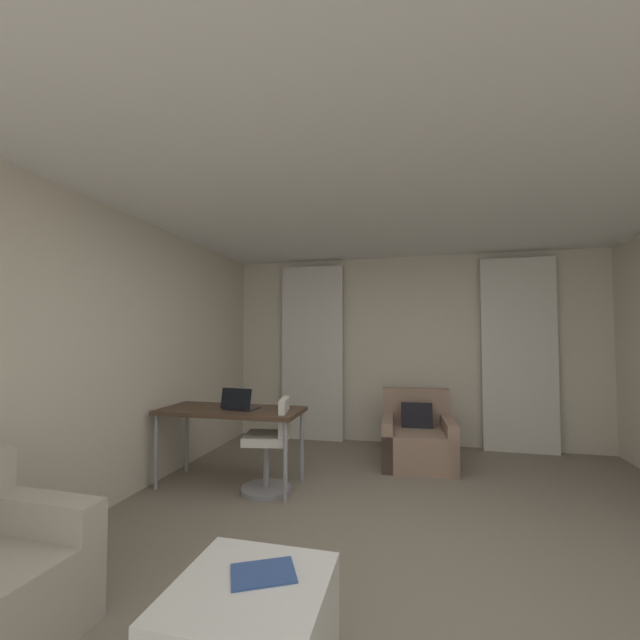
% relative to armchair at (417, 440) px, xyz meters
% --- Properties ---
extents(ground_plane, '(12.00, 12.00, 0.00)m').
position_rel_armchair_xyz_m(ground_plane, '(-0.09, -2.16, -0.27)').
color(ground_plane, gray).
extents(wall_window, '(5.12, 0.06, 2.60)m').
position_rel_armchair_xyz_m(wall_window, '(-0.09, 0.87, 1.03)').
color(wall_window, beige).
rests_on(wall_window, ground).
extents(wall_left, '(0.06, 6.12, 2.60)m').
position_rel_armchair_xyz_m(wall_left, '(-2.62, -2.16, 1.03)').
color(wall_left, beige).
rests_on(wall_left, ground).
extents(ceiling, '(5.12, 6.12, 0.06)m').
position_rel_armchair_xyz_m(ceiling, '(-0.09, -2.16, 2.36)').
color(ceiling, white).
rests_on(ceiling, wall_left).
extents(curtain_left_panel, '(0.90, 0.06, 2.50)m').
position_rel_armchair_xyz_m(curtain_left_panel, '(-1.47, 0.74, 0.98)').
color(curtain_left_panel, silver).
rests_on(curtain_left_panel, ground).
extents(curtain_right_panel, '(0.90, 0.06, 2.50)m').
position_rel_armchair_xyz_m(curtain_right_panel, '(1.28, 0.74, 0.98)').
color(curtain_right_panel, silver).
rests_on(curtain_right_panel, ground).
extents(armchair, '(0.84, 0.90, 0.83)m').
position_rel_armchair_xyz_m(armchair, '(0.00, 0.00, 0.00)').
color(armchair, '#997A66').
rests_on(armchair, ground).
extents(desk, '(1.42, 0.63, 0.75)m').
position_rel_armchair_xyz_m(desk, '(-1.82, -1.13, 0.42)').
color(desk, '#4C3828').
rests_on(desk, ground).
extents(desk_chair, '(0.48, 0.48, 0.88)m').
position_rel_armchair_xyz_m(desk_chair, '(-1.37, -1.19, 0.12)').
color(desk_chair, gray).
rests_on(desk_chair, ground).
extents(laptop, '(0.34, 0.27, 0.22)m').
position_rel_armchair_xyz_m(laptop, '(-1.71, -1.16, 0.53)').
color(laptop, '#2D2D33').
rests_on(laptop, desk).
extents(coffee_table, '(0.65, 0.66, 0.41)m').
position_rel_armchair_xyz_m(coffee_table, '(-0.72, -3.18, -0.06)').
color(coffee_table, white).
rests_on(coffee_table, ground).
extents(magazine_open, '(0.34, 0.30, 0.01)m').
position_rel_armchair_xyz_m(magazine_open, '(-0.69, -3.10, 0.15)').
color(magazine_open, '#335193').
rests_on(magazine_open, coffee_table).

